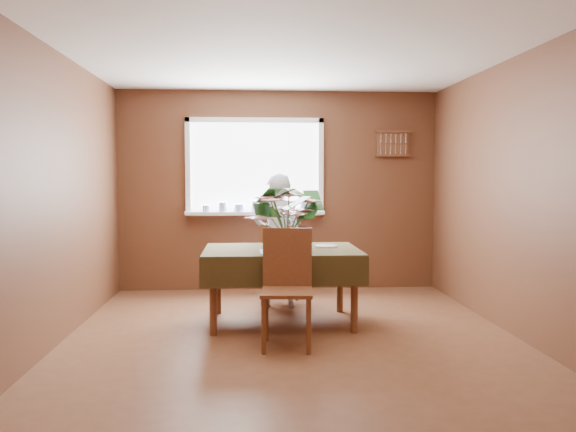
{
  "coord_description": "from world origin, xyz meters",
  "views": [
    {
      "loc": [
        -0.37,
        -4.82,
        1.43
      ],
      "look_at": [
        0.0,
        0.55,
        1.05
      ],
      "focal_mm": 35.0,
      "sensor_mm": 36.0,
      "label": 1
    }
  ],
  "objects": [
    {
      "name": "table_knife",
      "position": [
        0.08,
        0.34,
        0.74
      ],
      "size": [
        0.12,
        0.23,
        0.0
      ],
      "primitive_type": "cube",
      "rotation": [
        0.0,
        0.0,
        -0.42
      ],
      "color": "silver",
      "rests_on": "dining_table"
    },
    {
      "name": "wall_front",
      "position": [
        0.0,
        -2.25,
        1.25
      ],
      "size": [
        4.0,
        0.0,
        4.0
      ],
      "primitive_type": "plane",
      "rotation": [
        -1.57,
        0.0,
        0.0
      ],
      "color": "brown",
      "rests_on": "floor"
    },
    {
      "name": "chair_near",
      "position": [
        -0.06,
        -0.14,
        0.54
      ],
      "size": [
        0.46,
        0.46,
        0.99
      ],
      "rotation": [
        0.0,
        0.0,
        -0.09
      ],
      "color": "brown",
      "rests_on": "floor"
    },
    {
      "name": "seated_woman",
      "position": [
        -0.06,
        1.27,
        0.73
      ],
      "size": [
        0.54,
        0.37,
        1.46
      ],
      "primitive_type": "imported",
      "rotation": [
        0.0,
        0.0,
        3.12
      ],
      "color": "white",
      "rests_on": "floor"
    },
    {
      "name": "flower_bouquet",
      "position": [
        -0.02,
        0.34,
        1.09
      ],
      "size": [
        0.64,
        0.64,
        0.55
      ],
      "rotation": [
        0.0,
        0.0,
        -0.13
      ],
      "color": "white",
      "rests_on": "dining_table"
    },
    {
      "name": "ceiling",
      "position": [
        0.0,
        0.0,
        2.5
      ],
      "size": [
        4.5,
        4.5,
        0.0
      ],
      "primitive_type": "plane",
      "rotation": [
        3.14,
        0.0,
        0.0
      ],
      "color": "white",
      "rests_on": "wall_back"
    },
    {
      "name": "spoon_rack",
      "position": [
        1.45,
        2.22,
        1.85
      ],
      "size": [
        0.44,
        0.05,
        0.33
      ],
      "color": "brown",
      "rests_on": "wall_back"
    },
    {
      "name": "wall_back",
      "position": [
        0.0,
        2.25,
        1.25
      ],
      "size": [
        4.0,
        0.0,
        4.0
      ],
      "primitive_type": "plane",
      "rotation": [
        1.57,
        0.0,
        0.0
      ],
      "color": "brown",
      "rests_on": "floor"
    },
    {
      "name": "wall_left",
      "position": [
        -2.0,
        0.0,
        1.25
      ],
      "size": [
        0.0,
        4.5,
        4.5
      ],
      "primitive_type": "plane",
      "rotation": [
        1.57,
        0.0,
        1.57
      ],
      "color": "brown",
      "rests_on": "floor"
    },
    {
      "name": "floor",
      "position": [
        0.0,
        0.0,
        0.0
      ],
      "size": [
        4.5,
        4.5,
        0.0
      ],
      "primitive_type": "plane",
      "color": "brown",
      "rests_on": "ground"
    },
    {
      "name": "chair_far",
      "position": [
        -0.05,
        1.36,
        0.5
      ],
      "size": [
        0.47,
        0.47,
        0.9
      ],
      "rotation": [
        0.0,
        0.0,
        2.89
      ],
      "color": "brown",
      "rests_on": "floor"
    },
    {
      "name": "window_assembly",
      "position": [
        -0.3,
        2.19,
        1.34
      ],
      "size": [
        1.72,
        0.2,
        1.22
      ],
      "color": "white",
      "rests_on": "wall_back"
    },
    {
      "name": "side_plate",
      "position": [
        0.39,
        0.7,
        0.74
      ],
      "size": [
        0.29,
        0.29,
        0.01
      ],
      "primitive_type": "cylinder",
      "rotation": [
        0.0,
        0.0,
        0.42
      ],
      "color": "white",
      "rests_on": "dining_table"
    },
    {
      "name": "dining_table",
      "position": [
        -0.06,
        0.58,
        0.64
      ],
      "size": [
        1.51,
        1.03,
        0.74
      ],
      "rotation": [
        0.0,
        0.0,
        0.0
      ],
      "color": "brown",
      "rests_on": "floor"
    },
    {
      "name": "wall_right",
      "position": [
        2.0,
        0.0,
        1.25
      ],
      "size": [
        0.0,
        4.5,
        4.5
      ],
      "primitive_type": "plane",
      "rotation": [
        1.57,
        0.0,
        -1.57
      ],
      "color": "brown",
      "rests_on": "floor"
    }
  ]
}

